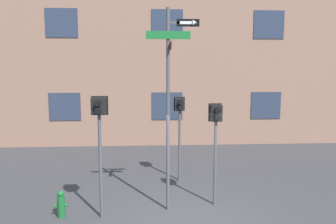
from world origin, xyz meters
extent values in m
plane|color=#38383A|center=(0.00, 0.00, 0.00)|extent=(60.00, 60.00, 0.00)
cube|color=#936B56|center=(0.00, 8.39, 5.74)|extent=(24.00, 0.60, 11.48)
cube|color=#2D384C|center=(-4.80, 8.07, 1.91)|extent=(1.46, 0.03, 1.30)
cube|color=#2D384C|center=(0.00, 8.07, 1.91)|extent=(1.46, 0.03, 1.30)
cube|color=#2D384C|center=(4.80, 8.07, 1.91)|extent=(1.46, 0.03, 1.30)
cube|color=#2D384C|center=(-4.80, 8.07, 5.74)|extent=(1.46, 0.03, 1.30)
cube|color=#2D384C|center=(0.00, 8.07, 5.74)|extent=(1.46, 0.03, 1.30)
cube|color=#2D384C|center=(4.80, 8.07, 5.74)|extent=(1.46, 0.03, 1.30)
cylinder|color=#4C4C51|center=(-0.40, 0.73, 2.56)|extent=(0.09, 0.09, 5.12)
cube|color=#4C4C51|center=(-0.16, 0.73, 4.75)|extent=(0.49, 0.05, 0.05)
cube|color=#196B2D|center=(-0.40, 0.67, 4.45)|extent=(1.09, 0.02, 0.19)
cube|color=brown|center=(-0.34, 0.73, 4.20)|extent=(0.02, 0.83, 0.19)
cube|color=black|center=(0.09, 0.72, 4.75)|extent=(0.56, 0.02, 0.18)
cube|color=white|center=(0.05, 0.70, 4.75)|extent=(0.32, 0.01, 0.07)
cone|color=white|center=(0.25, 0.70, 4.75)|extent=(0.10, 0.14, 0.14)
cylinder|color=#4C4C51|center=(-2.06, 0.38, 1.28)|extent=(0.08, 0.08, 2.57)
cube|color=black|center=(-2.06, 0.38, 2.77)|extent=(0.34, 0.26, 0.40)
cube|color=black|center=(-2.06, 0.52, 2.77)|extent=(0.40, 0.02, 0.46)
cylinder|color=black|center=(-2.06, 0.19, 2.86)|extent=(0.14, 0.12, 0.14)
cylinder|color=black|center=(-2.06, 0.19, 2.68)|extent=(0.14, 0.12, 0.14)
cylinder|color=silver|center=(-2.06, 0.24, 2.86)|extent=(0.11, 0.01, 0.11)
cylinder|color=#4C4C51|center=(0.88, 0.99, 1.14)|extent=(0.08, 0.08, 2.29)
cube|color=black|center=(0.88, 0.99, 2.50)|extent=(0.29, 0.26, 0.42)
cube|color=black|center=(0.88, 1.13, 2.50)|extent=(0.35, 0.02, 0.48)
cylinder|color=black|center=(0.88, 0.80, 2.59)|extent=(0.15, 0.12, 0.15)
cylinder|color=black|center=(0.88, 0.80, 2.40)|extent=(0.15, 0.12, 0.15)
cylinder|color=orange|center=(0.88, 0.86, 2.59)|extent=(0.12, 0.01, 0.12)
cylinder|color=#4C4C51|center=(0.11, 3.02, 1.16)|extent=(0.08, 0.08, 2.32)
cube|color=black|center=(0.11, 3.02, 2.52)|extent=(0.30, 0.26, 0.40)
cube|color=black|center=(0.11, 3.16, 2.52)|extent=(0.36, 0.02, 0.46)
cylinder|color=black|center=(0.11, 2.83, 2.61)|extent=(0.14, 0.12, 0.14)
cylinder|color=black|center=(0.11, 2.83, 2.43)|extent=(0.14, 0.12, 0.14)
cylinder|color=orange|center=(0.11, 2.88, 2.61)|extent=(0.11, 0.01, 0.11)
cylinder|color=#196028|center=(-3.05, 0.44, 0.27)|extent=(0.18, 0.18, 0.55)
sphere|color=#196028|center=(-3.05, 0.44, 0.60)|extent=(0.16, 0.16, 0.16)
cylinder|color=#196028|center=(-3.19, 0.44, 0.30)|extent=(0.08, 0.06, 0.06)
cylinder|color=#196028|center=(-2.92, 0.44, 0.30)|extent=(0.08, 0.06, 0.06)
camera|label=1|loc=(-0.89, -7.39, 3.61)|focal=35.00mm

